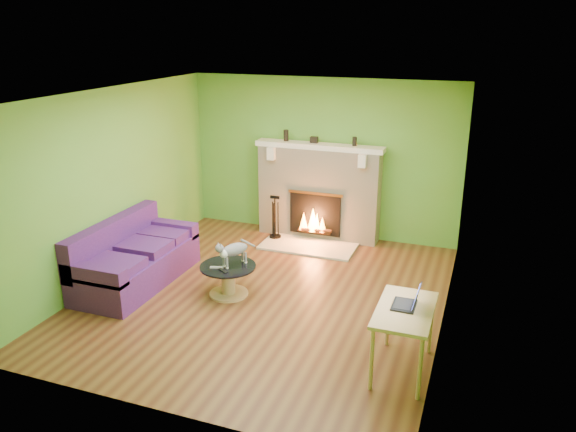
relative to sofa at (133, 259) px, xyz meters
The scene contains 22 objects.
floor 1.90m from the sofa, ahead, with size 5.00×5.00×0.00m, color #542B18.
ceiling 2.94m from the sofa, ahead, with size 5.00×5.00×0.00m, color white.
wall_back 3.45m from the sofa, 55.84° to the left, with size 5.00×5.00×0.00m, color #5B9932.
wall_front 3.08m from the sofa, 50.59° to the right, with size 5.00×5.00×0.00m, color #5B9932.
wall_left 1.07m from the sofa, 148.65° to the left, with size 5.00×5.00×0.00m, color #5B9932.
wall_right 4.23m from the sofa, ahead, with size 5.00×5.00×0.00m, color #5B9932.
window_frame 4.33m from the sofa, ahead, with size 1.20×1.20×0.00m, color silver.
window_pane 4.32m from the sofa, ahead, with size 1.06×1.06×0.00m, color white.
fireplace 3.19m from the sofa, 53.96° to the left, with size 2.10×0.46×1.58m.
hearth 2.78m from the sofa, 47.65° to the left, with size 1.50×0.75×0.03m, color beige.
mantel 3.36m from the sofa, 53.74° to the left, with size 2.10×0.28×0.08m, color white.
sofa is the anchor object (origin of this frame).
coffee_table 1.40m from the sofa, ahead, with size 0.73×0.73×0.41m.
desk 3.91m from the sofa, 12.49° to the right, with size 0.55×0.95×0.71m.
cat 1.50m from the sofa, ahead, with size 0.21×0.57×0.36m, color slate, non-canonical shape.
remote_silver 1.30m from the sofa, ahead, with size 0.17×0.04×0.02m, color gray.
remote_black 1.42m from the sofa, ahead, with size 0.16×0.04×0.02m, color black.
laptop 3.90m from the sofa, 11.83° to the right, with size 0.27×0.30×0.23m, color black, non-canonical shape.
fire_tools 2.51m from the sofa, 60.70° to the left, with size 0.19×0.19×0.72m, color black, non-canonical shape.
mantel_vase_left 3.16m from the sofa, 63.38° to the left, with size 0.08×0.08×0.18m, color black.
mantel_vase_right 3.77m from the sofa, 46.60° to the left, with size 0.07×0.07×0.14m, color black.
mantel_box 3.37m from the sofa, 55.49° to the left, with size 0.12×0.08×0.10m, color black.
Camera 1 is at (2.57, -6.15, 3.38)m, focal length 35.00 mm.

